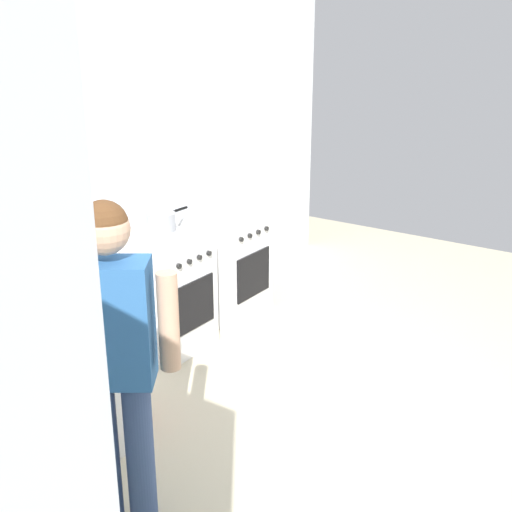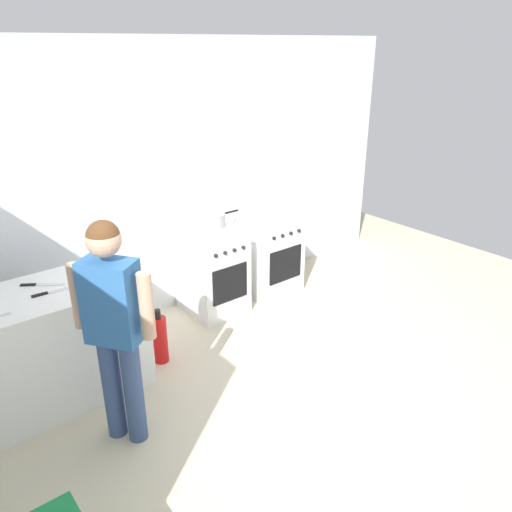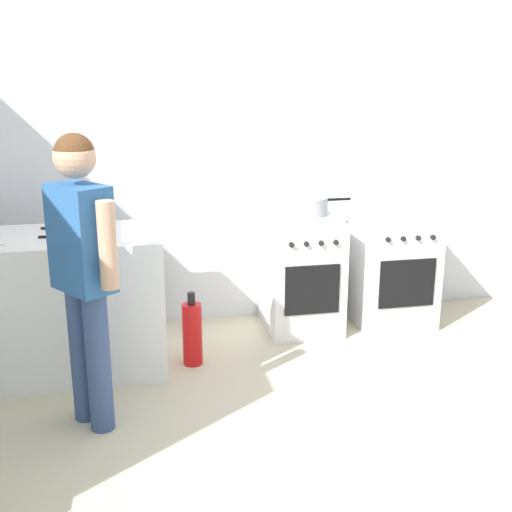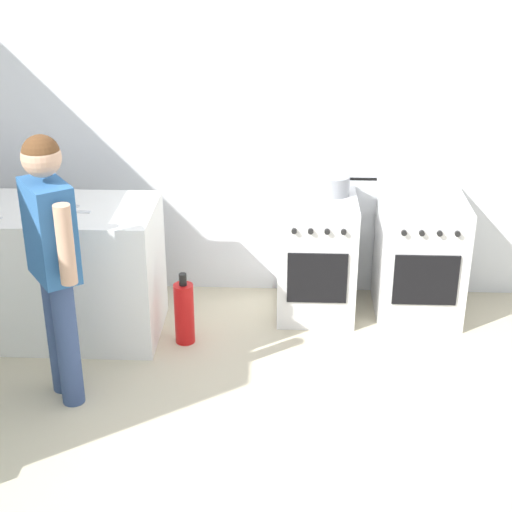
# 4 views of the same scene
# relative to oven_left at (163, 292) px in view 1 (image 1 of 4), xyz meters

# --- Properties ---
(ground_plane) EXTENTS (8.00, 8.00, 0.00)m
(ground_plane) POSITION_rel_oven_left_xyz_m (-0.35, -1.58, -0.43)
(ground_plane) COLOR beige
(back_wall) EXTENTS (6.00, 0.10, 2.60)m
(back_wall) POSITION_rel_oven_left_xyz_m (-0.35, 0.37, 0.87)
(back_wall) COLOR silver
(back_wall) RESTS_ON ground
(oven_left) EXTENTS (0.53, 0.62, 0.85)m
(oven_left) POSITION_rel_oven_left_xyz_m (0.00, 0.00, 0.00)
(oven_left) COLOR white
(oven_left) RESTS_ON ground
(oven_right) EXTENTS (0.57, 0.62, 0.85)m
(oven_right) POSITION_rel_oven_left_xyz_m (0.71, 0.00, 0.00)
(oven_right) COLOR white
(oven_right) RESTS_ON ground
(pot) EXTENTS (0.39, 0.21, 0.13)m
(pot) POSITION_rel_oven_left_xyz_m (0.11, 0.09, 0.49)
(pot) COLOR gray
(pot) RESTS_ON oven_left
(person) EXTENTS (0.37, 0.48, 1.59)m
(person) POSITION_rel_oven_left_xyz_m (-1.49, -1.12, 0.52)
(person) COLOR #384C7A
(person) RESTS_ON ground
(fire_extinguisher) EXTENTS (0.13, 0.13, 0.50)m
(fire_extinguisher) POSITION_rel_oven_left_xyz_m (-0.87, -0.48, -0.21)
(fire_extinguisher) COLOR red
(fire_extinguisher) RESTS_ON ground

